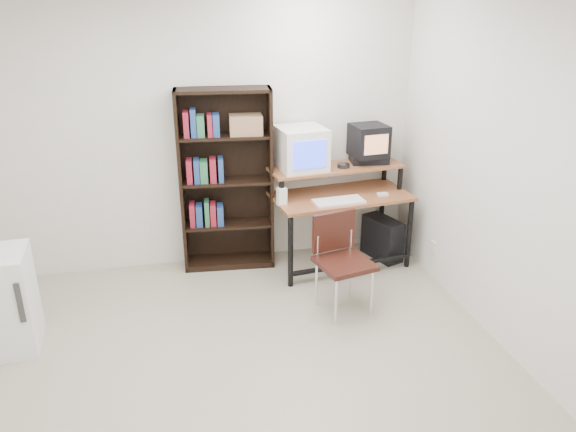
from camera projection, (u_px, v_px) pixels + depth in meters
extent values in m
cube|color=#ADA58F|center=(246.00, 380.00, 3.99)|extent=(4.00, 4.00, 0.01)
cube|color=silver|center=(209.00, 134.00, 5.30)|extent=(4.00, 0.01, 2.60)
cube|color=silver|center=(524.00, 186.00, 3.92)|extent=(0.01, 4.00, 2.60)
cube|color=#975631|center=(341.00, 196.00, 5.41)|extent=(1.37, 0.79, 0.03)
cube|color=#975631|center=(336.00, 168.00, 5.43)|extent=(1.34, 0.53, 0.02)
cylinder|color=black|center=(291.00, 251.00, 5.11)|extent=(0.05, 0.05, 0.72)
cylinder|color=black|center=(409.00, 233.00, 5.48)|extent=(0.05, 0.05, 0.72)
cylinder|color=black|center=(272.00, 215.00, 5.56)|extent=(0.05, 0.05, 0.98)
cylinder|color=black|center=(382.00, 201.00, 5.93)|extent=(0.05, 0.05, 0.98)
cylinder|color=black|center=(351.00, 265.00, 5.38)|extent=(1.23, 0.18, 0.05)
cube|color=white|center=(301.00, 149.00, 5.30)|extent=(0.48, 0.48, 0.41)
cube|color=#2E42F6|center=(310.00, 155.00, 5.10)|extent=(0.32, 0.05, 0.26)
cube|color=black|center=(369.00, 159.00, 5.55)|extent=(0.39, 0.30, 0.08)
cube|color=black|center=(369.00, 141.00, 5.47)|extent=(0.36, 0.35, 0.31)
cube|color=tan|center=(376.00, 145.00, 5.32)|extent=(0.24, 0.04, 0.19)
cylinder|color=#26262B|center=(343.00, 166.00, 5.39)|extent=(0.15, 0.15, 0.05)
cube|color=white|center=(339.00, 202.00, 5.21)|extent=(0.48, 0.24, 0.03)
cube|color=black|center=(382.00, 196.00, 5.41)|extent=(0.24, 0.20, 0.01)
cube|color=white|center=(383.00, 195.00, 5.38)|extent=(0.10, 0.06, 0.03)
cube|color=white|center=(282.00, 197.00, 5.15)|extent=(0.09, 0.09, 0.17)
cube|color=black|center=(382.00, 238.00, 5.74)|extent=(0.33, 0.49, 0.42)
cube|color=black|center=(345.00, 264.00, 4.67)|extent=(0.50, 0.50, 0.04)
cube|color=black|center=(334.00, 231.00, 4.75)|extent=(0.40, 0.12, 0.34)
cylinder|color=silver|center=(336.00, 302.00, 4.55)|extent=(0.02, 0.02, 0.43)
cylinder|color=silver|center=(372.00, 293.00, 4.68)|extent=(0.02, 0.02, 0.43)
cylinder|color=silver|center=(316.00, 284.00, 4.84)|extent=(0.02, 0.02, 0.43)
cylinder|color=silver|center=(350.00, 276.00, 4.97)|extent=(0.02, 0.02, 0.43)
cube|color=black|center=(181.00, 183.00, 5.28)|extent=(0.06, 0.29, 1.75)
cube|color=black|center=(271.00, 179.00, 5.39)|extent=(0.06, 0.29, 1.75)
cube|color=black|center=(226.00, 177.00, 5.46)|extent=(0.87, 0.10, 1.75)
cube|color=black|center=(222.00, 90.00, 5.01)|extent=(0.90, 0.37, 0.03)
cube|color=black|center=(230.00, 261.00, 5.65)|extent=(0.90, 0.37, 0.06)
cube|color=black|center=(228.00, 224.00, 5.50)|extent=(0.84, 0.35, 0.03)
cube|color=black|center=(226.00, 181.00, 5.34)|extent=(0.84, 0.35, 0.02)
cube|color=black|center=(224.00, 136.00, 5.17)|extent=(0.84, 0.35, 0.02)
cube|color=#8C6447|center=(246.00, 125.00, 5.16)|extent=(0.32, 0.24, 0.18)
cube|color=white|center=(1.00, 302.00, 4.20)|extent=(0.49, 0.49, 0.79)
cube|color=#333333|center=(20.00, 303.00, 4.00)|extent=(0.04, 0.02, 0.32)
cube|color=beige|center=(433.00, 247.00, 5.33)|extent=(0.02, 0.08, 0.12)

